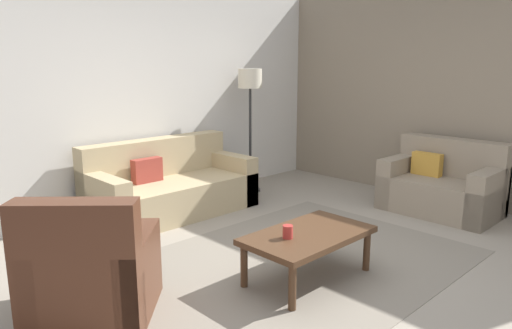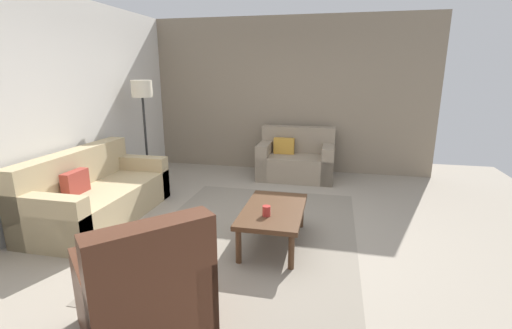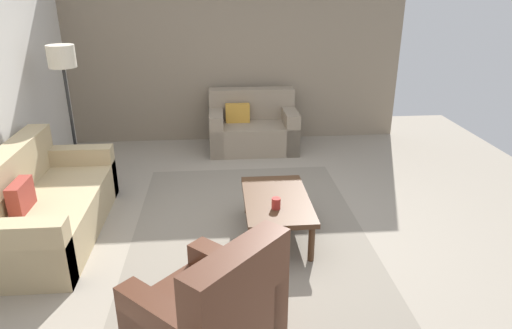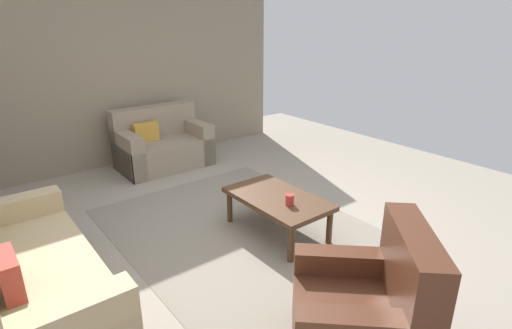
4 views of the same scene
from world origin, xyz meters
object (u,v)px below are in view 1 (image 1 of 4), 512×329
Objects in this scene: couch_main at (168,188)px; armchair_leather at (91,280)px; couch_loveseat at (443,187)px; coffee_table at (308,238)px; cup at (288,232)px; lamp_standing at (250,91)px.

couch_main is 2.50m from armchair_leather.
couch_loveseat is at bearing -7.92° from armchair_leather.
coffee_table is at bearing -94.76° from couch_main.
couch_loveseat is 1.18× the size of coffee_table.
couch_main reaches higher than cup.
couch_main is at bearing 85.24° from coffee_table.
cup is (1.39, -0.59, 0.16)m from armchair_leather.
lamp_standing is (-1.05, 2.32, 1.10)m from couch_loveseat.
couch_loveseat is at bearing 0.78° from coffee_table.
couch_main and couch_loveseat have the same top height.
lamp_standing reaches higher than cup.
armchair_leather is at bearing -136.06° from couch_main.
cup is at bearing -127.70° from lamp_standing.
couch_main is 1.77m from lamp_standing.
couch_main is 3.36m from couch_loveseat.
couch_loveseat is 0.76× the size of lamp_standing.
couch_loveseat is (2.43, -2.32, 0.01)m from couch_main.
armchair_leather is 1.03× the size of coffee_table.
couch_main is 2.37m from cup.
lamp_standing reaches higher than armchair_leather.
armchair_leather is at bearing 172.08° from couch_loveseat.
couch_main is 1.74× the size of armchair_leather.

